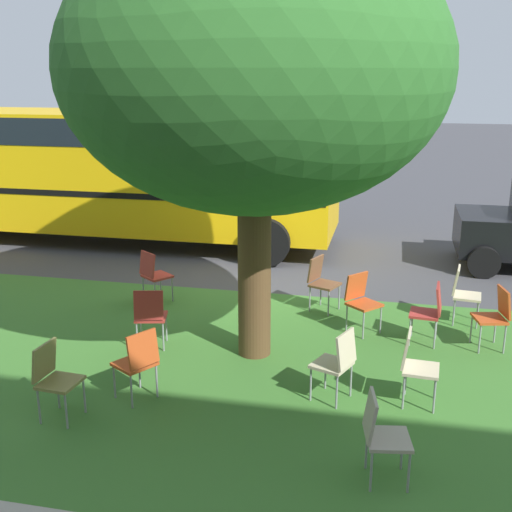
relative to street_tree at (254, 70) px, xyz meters
name	(u,v)px	position (x,y,z in m)	size (l,w,h in m)	color
ground	(254,289)	(0.58, -2.64, -3.74)	(80.00, 80.00, 0.00)	#424247
grass_verge	(202,366)	(0.58, 0.56, -3.73)	(48.00, 6.00, 0.01)	#3D752D
street_tree	(254,70)	(0.00, 0.00, 0.00)	(4.76, 4.76, 5.51)	brown
chair_0	(430,309)	(-2.34, -0.85, -3.22)	(0.46, 0.46, 0.88)	#B7332D
chair_1	(361,298)	(-1.36, -1.09, -3.22)	(0.59, 0.59, 0.88)	#C64C1E
chair_2	(495,313)	(-3.21, -0.86, -3.22)	(0.50, 0.50, 0.88)	#C64C1E
chair_3	(337,360)	(-1.22, 1.08, -3.22)	(0.55, 0.54, 0.88)	beige
chair_4	(415,362)	(-2.09, 0.95, -3.22)	(0.45, 0.45, 0.88)	beige
chair_5	(138,359)	(1.04, 1.56, -3.22)	(0.57, 0.57, 0.88)	#C64C1E
chair_6	(463,291)	(-2.86, -1.75, -3.22)	(0.47, 0.47, 0.88)	beige
chair_7	(381,431)	(-1.75, 2.52, -3.22)	(0.48, 0.48, 0.88)	#ADA393
chair_8	(321,279)	(-0.69, -1.85, -3.22)	(0.55, 0.54, 0.88)	brown
chair_9	(54,375)	(1.79, 2.12, -3.22)	(0.46, 0.45, 0.88)	olive
chair_10	(150,313)	(1.44, 0.15, -3.22)	(0.50, 0.50, 0.88)	#B7332D
chair_11	(153,272)	(2.07, -1.62, -3.22)	(0.58, 0.58, 0.88)	#B7332D
school_bus	(102,163)	(4.65, -5.33, -1.98)	(10.40, 2.80, 2.88)	yellow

